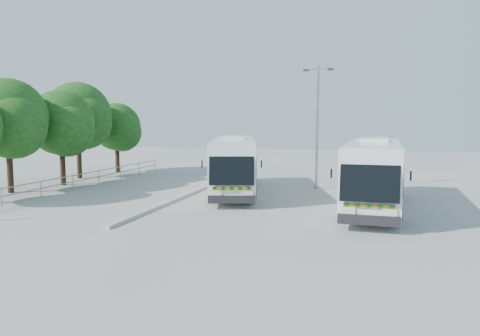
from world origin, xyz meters
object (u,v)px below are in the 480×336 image
(tree_far_e, at_px, (117,127))
(coach_adjacent, at_px, (373,172))
(coach_main, at_px, (233,163))
(tree_far_b, at_px, (9,118))
(lamppost, at_px, (317,122))
(tree_far_d, at_px, (79,115))
(tree_far_c, at_px, (62,123))

(tree_far_e, bearing_deg, coach_adjacent, -28.70)
(tree_far_e, relative_size, coach_adjacent, 0.49)
(tree_far_e, bearing_deg, coach_main, -33.52)
(tree_far_b, distance_m, lamppost, 19.00)
(coach_main, distance_m, lamppost, 6.14)
(tree_far_d, relative_size, coach_adjacent, 0.61)
(tree_far_c, xyz_separation_m, tree_far_e, (-0.51, 8.20, -0.37))
(tree_far_d, bearing_deg, coach_adjacent, -17.81)
(tree_far_b, relative_size, tree_far_c, 1.07)
(tree_far_d, xyz_separation_m, coach_main, (13.33, -3.88, -3.03))
(lamppost, bearing_deg, tree_far_d, -175.87)
(lamppost, bearing_deg, coach_adjacent, -52.75)
(tree_far_e, height_order, coach_main, tree_far_e)
(tree_far_b, distance_m, tree_far_c, 4.01)
(coach_adjacent, distance_m, lamppost, 7.33)
(tree_far_e, bearing_deg, tree_far_c, -86.46)
(tree_far_b, height_order, tree_far_e, tree_far_b)
(lamppost, bearing_deg, tree_far_c, -163.64)
(tree_far_e, xyz_separation_m, coach_adjacent, (20.87, -11.42, -2.07))
(coach_main, xyz_separation_m, coach_adjacent, (8.22, -3.05, 0.03))
(tree_far_c, height_order, tree_far_e, tree_far_c)
(tree_far_d, height_order, coach_main, tree_far_d)
(tree_far_c, bearing_deg, tree_far_d, 107.83)
(coach_main, bearing_deg, tree_far_d, 148.88)
(lamppost, bearing_deg, tree_far_e, 169.76)
(tree_far_b, bearing_deg, coach_adjacent, 1.82)
(coach_main, height_order, lamppost, lamppost)
(tree_far_e, distance_m, coach_main, 15.32)
(tree_far_e, relative_size, coach_main, 0.49)
(tree_far_b, height_order, coach_adjacent, tree_far_b)
(coach_adjacent, bearing_deg, lamppost, 122.35)
(tree_far_b, xyz_separation_m, tree_far_e, (0.39, 12.10, -0.68))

